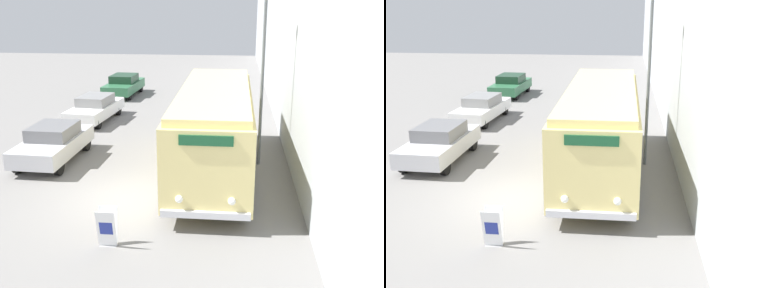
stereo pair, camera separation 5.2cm
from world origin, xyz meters
TOP-DOWN VIEW (x-y plane):
  - ground_plane at (0.00, 0.00)m, footprint 80.00×80.00m
  - building_wall_right at (5.96, 10.00)m, footprint 0.30×60.00m
  - vintage_bus at (2.92, 2.82)m, footprint 2.62×9.56m
  - sign_board at (0.40, -2.79)m, footprint 0.50×0.40m
  - streetlamp at (4.64, 3.86)m, footprint 0.36×0.36m
  - parked_car_near at (-3.56, 3.45)m, footprint 2.03×4.34m
  - parked_car_mid at (-3.80, 9.77)m, footprint 2.16×4.49m
  - parked_car_far at (-3.88, 16.44)m, footprint 2.06×4.29m

SIDE VIEW (x-z plane):
  - ground_plane at x=0.00m, z-range 0.00..0.00m
  - sign_board at x=0.40m, z-range -0.02..1.05m
  - parked_car_mid at x=-3.80m, z-range 0.02..1.38m
  - parked_car_far at x=-3.88m, z-range 0.02..1.42m
  - parked_car_near at x=-3.56m, z-range 0.03..1.50m
  - vintage_bus at x=2.92m, z-range 0.20..3.42m
  - building_wall_right at x=5.96m, z-range 0.00..7.59m
  - streetlamp at x=4.64m, z-range 0.97..7.61m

